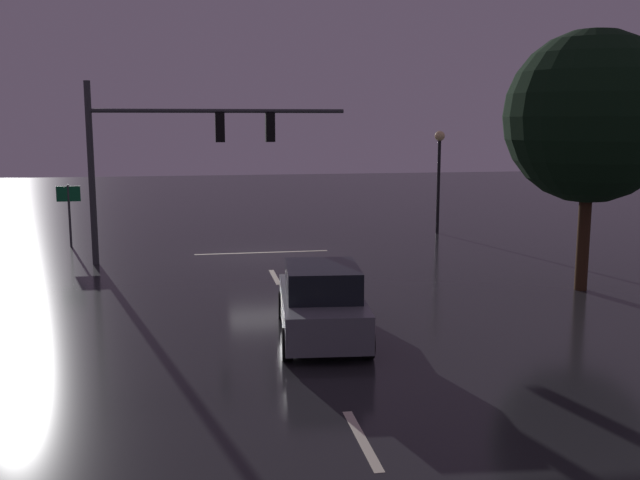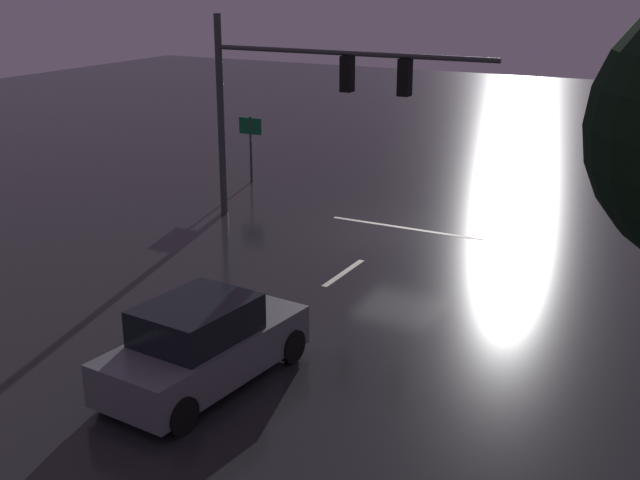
{
  "view_description": "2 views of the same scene",
  "coord_description": "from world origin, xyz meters",
  "px_view_note": "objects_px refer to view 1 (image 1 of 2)",
  "views": [
    {
      "loc": [
        2.48,
        26.29,
        4.9
      ],
      "look_at": [
        -0.81,
        7.67,
        1.77
      ],
      "focal_mm": 40.48,
      "sensor_mm": 36.0,
      "label": 1
    },
    {
      "loc": [
        -8.76,
        21.82,
        7.42
      ],
      "look_at": [
        -0.26,
        5.8,
        1.46
      ],
      "focal_mm": 46.03,
      "sensor_mm": 36.0,
      "label": 2
    }
  ],
  "objects_px": {
    "traffic_signal_assembly": "(178,142)",
    "route_sign": "(69,202)",
    "street_lamp_left_kerb": "(439,161)",
    "tree_left_near": "(591,117)",
    "car_approaching": "(322,303)"
  },
  "relations": [
    {
      "from": "car_approaching",
      "to": "route_sign",
      "type": "relative_size",
      "value": 1.84
    },
    {
      "from": "traffic_signal_assembly",
      "to": "tree_left_near",
      "type": "xyz_separation_m",
      "value": [
        -11.58,
        6.46,
        0.83
      ]
    },
    {
      "from": "traffic_signal_assembly",
      "to": "route_sign",
      "type": "height_order",
      "value": "traffic_signal_assembly"
    },
    {
      "from": "street_lamp_left_kerb",
      "to": "tree_left_near",
      "type": "xyz_separation_m",
      "value": [
        -0.56,
        11.05,
        1.82
      ]
    },
    {
      "from": "traffic_signal_assembly",
      "to": "car_approaching",
      "type": "bearing_deg",
      "value": 108.51
    },
    {
      "from": "route_sign",
      "to": "tree_left_near",
      "type": "xyz_separation_m",
      "value": [
        -15.93,
        10.31,
        3.24
      ]
    },
    {
      "from": "street_lamp_left_kerb",
      "to": "tree_left_near",
      "type": "relative_size",
      "value": 0.6
    },
    {
      "from": "car_approaching",
      "to": "traffic_signal_assembly",
      "type": "bearing_deg",
      "value": -71.49
    },
    {
      "from": "traffic_signal_assembly",
      "to": "route_sign",
      "type": "distance_m",
      "value": 6.29
    },
    {
      "from": "route_sign",
      "to": "tree_left_near",
      "type": "relative_size",
      "value": 0.33
    },
    {
      "from": "car_approaching",
      "to": "street_lamp_left_kerb",
      "type": "bearing_deg",
      "value": -118.38
    },
    {
      "from": "traffic_signal_assembly",
      "to": "car_approaching",
      "type": "xyz_separation_m",
      "value": [
        -3.26,
        9.75,
        -3.38
      ]
    },
    {
      "from": "traffic_signal_assembly",
      "to": "car_approaching",
      "type": "relative_size",
      "value": 1.96
    },
    {
      "from": "car_approaching",
      "to": "tree_left_near",
      "type": "height_order",
      "value": "tree_left_near"
    },
    {
      "from": "car_approaching",
      "to": "street_lamp_left_kerb",
      "type": "distance_m",
      "value": 16.48
    }
  ]
}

